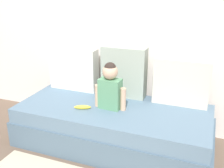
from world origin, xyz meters
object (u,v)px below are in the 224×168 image
throw_pillow_right (181,82)px  toddler (110,86)px  couch (113,126)px  throw_pillow_left (74,69)px  throw_pillow_center (124,72)px  banana (83,107)px

throw_pillow_right → toddler: size_ratio=1.17×
couch → throw_pillow_right: 0.84m
throw_pillow_left → toddler: 0.69m
throw_pillow_center → throw_pillow_right: (0.62, 0.00, -0.04)m
toddler → throw_pillow_left: bearing=149.0°
throw_pillow_center → couch: bearing=-90.0°
throw_pillow_left → throw_pillow_center: bearing=0.0°
throw_pillow_right → throw_pillow_center: bearing=180.0°
couch → banana: bearing=-151.5°
couch → throw_pillow_right: size_ratio=3.57×
throw_pillow_center → toddler: throw_pillow_center is taller
couch → throw_pillow_left: bearing=151.5°
throw_pillow_left → throw_pillow_right: throw_pillow_left is taller
couch → throw_pillow_center: (0.00, 0.34, 0.49)m
throw_pillow_center → banana: size_ratio=3.24×
couch → banana: 0.39m
throw_pillow_left → toddler: size_ratio=1.19×
toddler → throw_pillow_right: bearing=29.2°
throw_pillow_left → banana: 0.63m
couch → throw_pillow_left: size_ratio=3.51×
throw_pillow_right → banana: size_ratio=3.28×
toddler → banana: (-0.25, -0.13, -0.21)m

